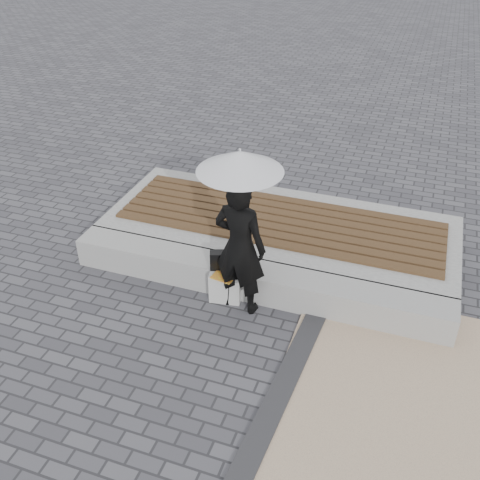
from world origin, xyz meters
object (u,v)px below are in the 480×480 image
at_px(woman, 240,247).
at_px(canvas_tote, 225,288).
at_px(seating_ledge, 254,280).
at_px(parasol, 240,161).
at_px(handbag, 225,261).

xyz_separation_m(woman, canvas_tote, (-0.21, 0.03, -0.69)).
xyz_separation_m(seating_ledge, woman, (-0.08, -0.31, 0.70)).
bearing_deg(parasol, woman, 180.00).
height_order(seating_ledge, handbag, handbag).
bearing_deg(canvas_tote, handbag, 101.50).
bearing_deg(seating_ledge, canvas_tote, -137.13).
relative_size(seating_ledge, canvas_tote, 12.08).
xyz_separation_m(woman, parasol, (0.00, 0.00, 1.11)).
xyz_separation_m(parasol, canvas_tote, (-0.21, 0.03, -1.81)).
height_order(woman, canvas_tote, woman).
bearing_deg(woman, parasol, -172.17).
height_order(woman, handbag, woman).
relative_size(woman, parasol, 1.46).
relative_size(handbag, canvas_tote, 0.89).
bearing_deg(woman, seating_ledge, -97.47).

